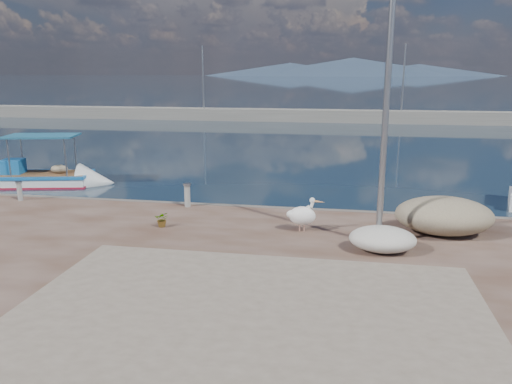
% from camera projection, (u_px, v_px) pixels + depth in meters
% --- Properties ---
extents(ground, '(1400.00, 1400.00, 0.00)m').
position_uv_depth(ground, '(229.00, 280.00, 12.09)').
color(ground, '#162635').
rests_on(ground, ground).
extents(quay_patch, '(9.00, 7.00, 0.01)m').
position_uv_depth(quay_patch, '(244.00, 325.00, 8.93)').
color(quay_patch, gray).
rests_on(quay_patch, quay).
extents(breakwater, '(120.00, 2.20, 7.50)m').
position_uv_depth(breakwater, '(319.00, 116.00, 50.22)').
color(breakwater, gray).
rests_on(breakwater, ground).
extents(mountains, '(370.00, 280.00, 22.00)m').
position_uv_depth(mountains, '(349.00, 68.00, 631.12)').
color(mountains, '#28384C').
rests_on(mountains, ground).
extents(boat_left, '(5.67, 2.89, 2.61)m').
position_uv_depth(boat_left, '(44.00, 180.00, 22.21)').
color(boat_left, white).
rests_on(boat_left, ground).
extents(pelican, '(1.02, 0.50, 0.99)m').
position_uv_depth(pelican, '(303.00, 215.00, 14.11)').
color(pelican, tan).
rests_on(pelican, quay).
extents(lamp_post, '(0.44, 0.96, 7.00)m').
position_uv_depth(lamp_post, '(385.00, 118.00, 12.42)').
color(lamp_post, gray).
rests_on(lamp_post, quay).
extents(bollard_near, '(0.26, 0.26, 0.79)m').
position_uv_depth(bollard_near, '(187.00, 194.00, 16.69)').
color(bollard_near, gray).
rests_on(bollard_near, quay).
extents(bollard_far, '(0.22, 0.22, 0.68)m').
position_uv_depth(bollard_far, '(20.00, 190.00, 17.50)').
color(bollard_far, gray).
rests_on(bollard_far, quay).
extents(potted_plant, '(0.47, 0.43, 0.46)m').
position_uv_depth(potted_plant, '(162.00, 219.00, 14.56)').
color(potted_plant, '#33722D').
rests_on(potted_plant, quay).
extents(net_pile_c, '(2.66, 1.90, 1.05)m').
position_uv_depth(net_pile_c, '(444.00, 216.00, 13.88)').
color(net_pile_c, tan).
rests_on(net_pile_c, quay).
extents(net_pile_d, '(1.68, 1.26, 0.63)m').
position_uv_depth(net_pile_d, '(382.00, 239.00, 12.58)').
color(net_pile_d, silver).
rests_on(net_pile_d, quay).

